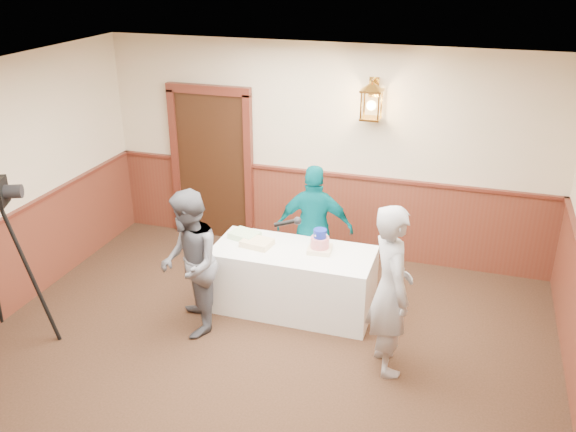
{
  "coord_description": "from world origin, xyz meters",
  "views": [
    {
      "loc": [
        1.84,
        -3.89,
        3.83
      ],
      "look_at": [
        0.06,
        1.7,
        1.25
      ],
      "focal_mm": 38.0,
      "sensor_mm": 36.0,
      "label": 1
    }
  ],
  "objects_px": {
    "baker": "(391,290)",
    "display_table": "(293,280)",
    "tiered_cake": "(320,243)",
    "assistant_p": "(315,228)",
    "sheet_cake_yellow": "(257,243)",
    "interviewer": "(190,264)",
    "sheet_cake_green": "(245,235)"
  },
  "relations": [
    {
      "from": "tiered_cake",
      "to": "assistant_p",
      "type": "distance_m",
      "value": 0.54
    },
    {
      "from": "tiered_cake",
      "to": "sheet_cake_green",
      "type": "bearing_deg",
      "value": 176.13
    },
    {
      "from": "tiered_cake",
      "to": "interviewer",
      "type": "bearing_deg",
      "value": -146.31
    },
    {
      "from": "sheet_cake_yellow",
      "to": "sheet_cake_green",
      "type": "bearing_deg",
      "value": 145.52
    },
    {
      "from": "display_table",
      "to": "tiered_cake",
      "type": "bearing_deg",
      "value": 12.8
    },
    {
      "from": "assistant_p",
      "to": "sheet_cake_yellow",
      "type": "bearing_deg",
      "value": 40.92
    },
    {
      "from": "display_table",
      "to": "sheet_cake_green",
      "type": "height_order",
      "value": "sheet_cake_green"
    },
    {
      "from": "sheet_cake_green",
      "to": "sheet_cake_yellow",
      "type": "bearing_deg",
      "value": -34.48
    },
    {
      "from": "tiered_cake",
      "to": "display_table",
      "type": "bearing_deg",
      "value": -167.2
    },
    {
      "from": "interviewer",
      "to": "baker",
      "type": "xyz_separation_m",
      "value": [
        2.11,
        -0.01,
        0.07
      ]
    },
    {
      "from": "tiered_cake",
      "to": "sheet_cake_green",
      "type": "height_order",
      "value": "tiered_cake"
    },
    {
      "from": "sheet_cake_yellow",
      "to": "assistant_p",
      "type": "height_order",
      "value": "assistant_p"
    },
    {
      "from": "display_table",
      "to": "assistant_p",
      "type": "relative_size",
      "value": 1.15
    },
    {
      "from": "display_table",
      "to": "baker",
      "type": "xyz_separation_m",
      "value": [
        1.19,
        -0.74,
        0.49
      ]
    },
    {
      "from": "display_table",
      "to": "assistant_p",
      "type": "height_order",
      "value": "assistant_p"
    },
    {
      "from": "tiered_cake",
      "to": "interviewer",
      "type": "relative_size",
      "value": 0.17
    },
    {
      "from": "display_table",
      "to": "sheet_cake_green",
      "type": "distance_m",
      "value": 0.77
    },
    {
      "from": "display_table",
      "to": "sheet_cake_green",
      "type": "relative_size",
      "value": 5.77
    },
    {
      "from": "display_table",
      "to": "interviewer",
      "type": "height_order",
      "value": "interviewer"
    },
    {
      "from": "baker",
      "to": "assistant_p",
      "type": "distance_m",
      "value": 1.71
    },
    {
      "from": "tiered_cake",
      "to": "baker",
      "type": "distance_m",
      "value": 1.22
    },
    {
      "from": "baker",
      "to": "display_table",
      "type": "bearing_deg",
      "value": 32.27
    },
    {
      "from": "tiered_cake",
      "to": "baker",
      "type": "xyz_separation_m",
      "value": [
        0.91,
        -0.81,
        0.02
      ]
    },
    {
      "from": "interviewer",
      "to": "baker",
      "type": "distance_m",
      "value": 2.11
    },
    {
      "from": "baker",
      "to": "sheet_cake_yellow",
      "type": "bearing_deg",
      "value": 39.96
    },
    {
      "from": "sheet_cake_green",
      "to": "interviewer",
      "type": "xyz_separation_m",
      "value": [
        -0.28,
        -0.86,
        0.02
      ]
    },
    {
      "from": "sheet_cake_green",
      "to": "baker",
      "type": "distance_m",
      "value": 2.02
    },
    {
      "from": "baker",
      "to": "assistant_p",
      "type": "bearing_deg",
      "value": 14.29
    },
    {
      "from": "display_table",
      "to": "tiered_cake",
      "type": "xyz_separation_m",
      "value": [
        0.29,
        0.06,
        0.48
      ]
    },
    {
      "from": "sheet_cake_yellow",
      "to": "baker",
      "type": "relative_size",
      "value": 0.19
    },
    {
      "from": "sheet_cake_yellow",
      "to": "sheet_cake_green",
      "type": "relative_size",
      "value": 1.06
    },
    {
      "from": "baker",
      "to": "tiered_cake",
      "type": "bearing_deg",
      "value": 22.51
    }
  ]
}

